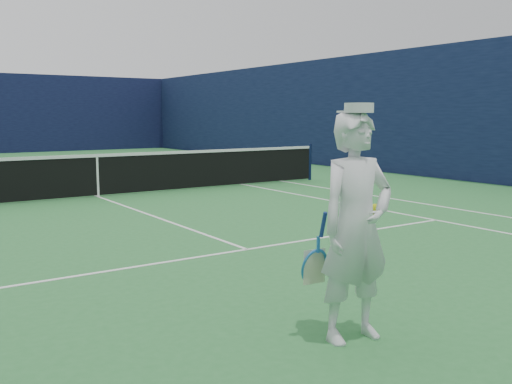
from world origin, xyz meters
TOP-DOWN VIEW (x-y plane):
  - ground at (0.00, 0.00)m, footprint 80.00×80.00m
  - court_markings at (0.00, 0.00)m, footprint 11.03×23.83m
  - windscreen_fence at (0.00, 0.00)m, footprint 20.12×36.12m
  - tennis_net at (0.00, 0.00)m, footprint 12.88×0.09m
  - tennis_player at (-1.02, -9.64)m, footprint 0.79×0.55m

SIDE VIEW (x-z plane):
  - ground at x=0.00m, z-range 0.00..0.00m
  - court_markings at x=0.00m, z-range 0.00..0.01m
  - tennis_net at x=0.00m, z-range 0.02..1.09m
  - tennis_player at x=-1.02m, z-range -0.02..1.98m
  - windscreen_fence at x=0.00m, z-range 0.00..4.00m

